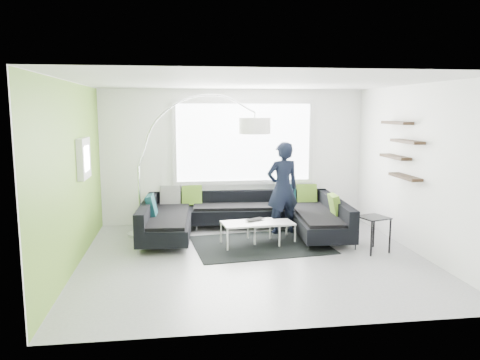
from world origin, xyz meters
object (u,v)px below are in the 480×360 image
Objects in this scene: coffee_table at (261,232)px; laptop at (257,220)px; sectional_sofa at (243,217)px; side_table at (373,234)px; arc_lamp at (138,166)px; person at (283,188)px.

laptop is at bearing -168.29° from coffee_table.
side_table is at bearing -28.79° from sectional_sofa.
side_table is (2.03, -1.29, -0.06)m from sectional_sofa.
arc_lamp is 2.76m from person.
sectional_sofa is at bearing 76.37° from laptop.
coffee_table is at bearing -6.33° from arc_lamp.
sectional_sofa is 3.11× the size of coffee_table.
sectional_sofa reaches higher than side_table.
coffee_table is at bearing -12.52° from laptop.
person is (-1.24, 1.38, 0.59)m from side_table.
arc_lamp reaches higher than sectional_sofa.
sectional_sofa is 2.19× the size of person.
person is (2.72, -0.18, -0.44)m from arc_lamp.
person is 1.00m from laptop.
person is 3.97× the size of laptop.
side_table reaches higher than laptop.
arc_lamp is 4.42× the size of side_table.
arc_lamp is 4.38m from side_table.
side_table is 0.34× the size of person.
coffee_table is 2.08× the size of side_table.
sectional_sofa is at bearing 108.69° from coffee_table.
person reaches higher than laptop.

